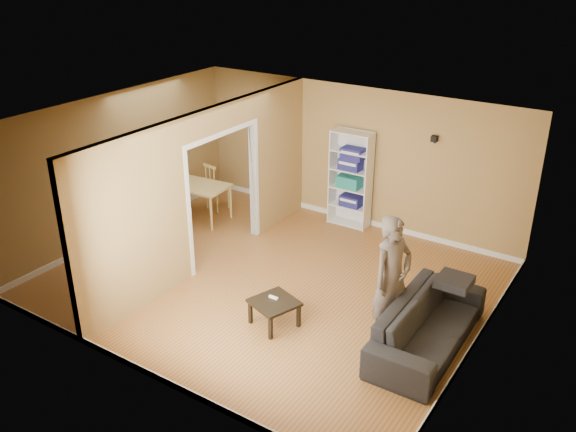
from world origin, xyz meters
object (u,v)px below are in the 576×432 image
object	(u,v)px
bookshelf	(352,178)
chair_far	(217,186)
chair_near	(179,207)
dining_table	(198,189)
chair_left	(173,187)
coffee_table	(274,305)
sofa	(429,318)
person	(393,268)

from	to	relation	value
bookshelf	chair_far	xyz separation A→B (m)	(-2.56, -0.82, -0.43)
chair_near	chair_far	bearing A→B (deg)	105.33
dining_table	chair_left	bearing A→B (deg)	176.22
coffee_table	chair_far	world-z (taller)	chair_far
sofa	dining_table	bearing A→B (deg)	73.74
bookshelf	chair_near	distance (m)	3.24
chair_left	dining_table	bearing A→B (deg)	79.47
bookshelf	chair_left	xyz separation A→B (m)	(-3.23, -1.36, -0.42)
dining_table	chair_left	size ratio (longest dim) A/B	1.13
chair_left	chair_far	world-z (taller)	chair_left
sofa	person	distance (m)	0.81
sofa	chair_near	world-z (taller)	chair_near
sofa	bookshelf	distance (m)	3.93
dining_table	chair_near	size ratio (longest dim) A/B	1.24
sofa	chair_left	distance (m)	6.08
bookshelf	chair_left	world-z (taller)	bookshelf
bookshelf	chair_near	world-z (taller)	bookshelf
dining_table	chair_near	xyz separation A→B (m)	(0.01, -0.58, -0.17)
bookshelf	dining_table	bearing A→B (deg)	-150.97
sofa	coffee_table	distance (m)	2.09
bookshelf	chair_left	distance (m)	3.53
bookshelf	dining_table	xyz separation A→B (m)	(-2.54, -1.41, -0.29)
chair_left	chair_near	distance (m)	0.95
sofa	dining_table	distance (m)	5.40
sofa	chair_near	size ratio (longest dim) A/B	2.52
person	coffee_table	distance (m)	1.72
chair_near	dining_table	bearing A→B (deg)	104.83
dining_table	chair_far	size ratio (longest dim) A/B	1.16
coffee_table	chair_left	bearing A→B (deg)	150.66
chair_left	chair_far	xyz separation A→B (m)	(0.67, 0.54, -0.01)
coffee_table	sofa	bearing A→B (deg)	20.04
dining_table	chair_far	xyz separation A→B (m)	(-0.03, 0.59, -0.14)
chair_left	person	bearing A→B (deg)	67.27
sofa	chair_near	xyz separation A→B (m)	(-5.18, 0.87, 0.02)
bookshelf	chair_far	size ratio (longest dim) A/B	1.89
person	chair_left	bearing A→B (deg)	94.87
person	chair_far	bearing A→B (deg)	86.92
person	coffee_table	xyz separation A→B (m)	(-1.42, -0.68, -0.70)
sofa	bookshelf	xyz separation A→B (m)	(-2.66, 2.86, 0.48)
bookshelf	chair_far	bearing A→B (deg)	-162.31
coffee_table	chair_near	world-z (taller)	chair_near
coffee_table	dining_table	size ratio (longest dim) A/B	0.52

